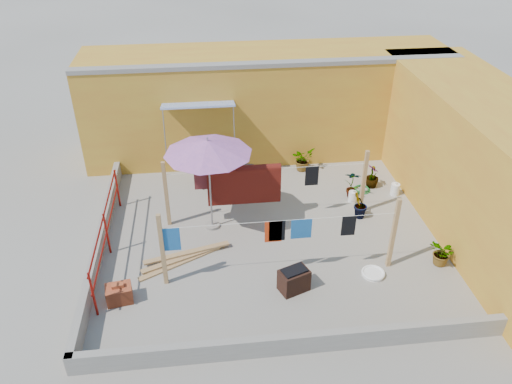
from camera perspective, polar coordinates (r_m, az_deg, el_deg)
ground at (r=12.37m, az=1.70°, el=-5.04°), size 80.00×80.00×0.00m
wall_back at (r=15.71m, az=1.19°, el=10.20°), size 11.00×3.27×3.21m
wall_right at (r=13.20m, az=24.80°, el=2.54°), size 2.40×9.00×3.20m
parapet_front at (r=9.63m, az=4.82°, el=-16.84°), size 8.30×0.16×0.44m
parapet_left at (r=12.42m, az=-17.35°, el=-5.31°), size 0.16×7.30×0.44m
red_railing at (r=11.93m, az=-16.79°, el=-3.93°), size 0.05×4.20×1.10m
clothesline_rig at (r=12.21m, az=-0.86°, el=0.22°), size 5.09×2.35×1.80m
patio_umbrella at (r=11.57m, az=-5.52°, el=5.07°), size 2.73×2.73×2.49m
outdoor_table at (r=13.99m, az=-3.39°, el=2.65°), size 1.58×1.18×0.66m
brick_stack at (r=10.91m, az=-15.37°, el=-11.15°), size 0.58×0.46×0.46m
lumber_pile at (r=11.72m, az=-8.26°, el=-7.44°), size 2.09×1.12×0.13m
brazier at (r=10.77m, az=4.36°, el=-9.98°), size 0.72×0.60×0.55m
white_basin at (r=11.52m, az=13.24°, el=-9.03°), size 0.52×0.52×0.09m
water_jug_a at (r=14.38m, az=15.60°, el=0.31°), size 0.24×0.24×0.38m
water_jug_b at (r=13.82m, az=10.97°, el=-0.51°), size 0.22×0.22×0.35m
green_hose at (r=14.43m, az=11.98°, el=0.31°), size 0.48×0.48×0.07m
plant_back_a at (r=15.05m, az=5.34°, el=3.78°), size 0.85×0.84×0.72m
plant_back_b at (r=14.51m, az=13.14°, el=1.79°), size 0.47×0.47×0.69m
plant_right_a at (r=13.88m, az=10.93°, el=0.94°), size 0.52×0.44×0.83m
plant_right_b at (r=13.06m, az=11.77°, el=-1.49°), size 0.55×0.54×0.78m
plant_right_c at (r=12.08m, az=20.57°, el=-6.62°), size 0.58×0.64×0.64m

